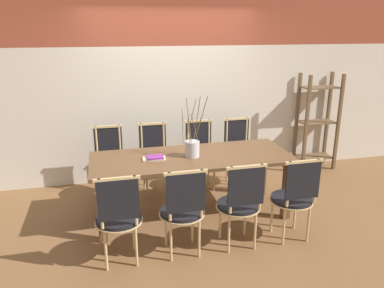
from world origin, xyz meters
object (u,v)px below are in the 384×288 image
(vase_centerpiece, at_px, (192,148))
(shelving_rack, at_px, (317,122))
(chair_far_center, at_px, (201,153))
(dining_table, at_px, (192,164))
(book_stack, at_px, (154,158))
(chair_near_center, at_px, (240,202))

(vase_centerpiece, distance_m, shelving_rack, 2.59)
(chair_far_center, height_order, vase_centerpiece, vase_centerpiece)
(dining_table, height_order, vase_centerpiece, vase_centerpiece)
(book_stack, xyz_separation_m, shelving_rack, (2.78, 1.12, -0.02))
(chair_near_center, height_order, vase_centerpiece, vase_centerpiece)
(dining_table, relative_size, chair_far_center, 2.46)
(dining_table, bearing_deg, vase_centerpiece, -101.25)
(chair_near_center, height_order, chair_far_center, same)
(chair_far_center, distance_m, book_stack, 1.16)
(chair_far_center, bearing_deg, shelving_rack, -171.34)
(chair_far_center, bearing_deg, vase_centerpiece, 67.87)
(book_stack, distance_m, shelving_rack, 3.00)
(shelving_rack, bearing_deg, chair_far_center, -171.34)
(vase_centerpiece, xyz_separation_m, book_stack, (-0.45, -0.00, -0.09))
(chair_near_center, height_order, shelving_rack, shelving_rack)
(dining_table, distance_m, chair_far_center, 0.88)
(shelving_rack, bearing_deg, vase_centerpiece, -154.43)
(book_stack, height_order, shelving_rack, shelving_rack)
(dining_table, xyz_separation_m, chair_far_center, (0.33, 0.80, -0.15))
(vase_centerpiece, bearing_deg, shelving_rack, 25.57)
(chair_near_center, relative_size, vase_centerpiece, 1.32)
(dining_table, distance_m, chair_near_center, 0.87)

